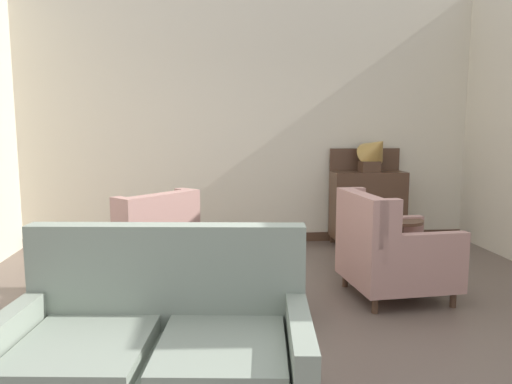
# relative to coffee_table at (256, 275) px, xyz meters

# --- Properties ---
(ground) EXTENTS (8.96, 8.96, 0.00)m
(ground) POSITION_rel_coffee_table_xyz_m (0.19, -0.54, -0.36)
(ground) COLOR brown
(wall_back) EXTENTS (6.20, 0.08, 3.37)m
(wall_back) POSITION_rel_coffee_table_xyz_m (0.19, 2.66, 1.32)
(wall_back) COLOR beige
(wall_back) RESTS_ON ground
(baseboard_back) EXTENTS (6.04, 0.03, 0.12)m
(baseboard_back) POSITION_rel_coffee_table_xyz_m (0.19, 2.61, -0.30)
(baseboard_back) COLOR #4C3323
(baseboard_back) RESTS_ON ground
(coffee_table) EXTENTS (0.81, 0.81, 0.45)m
(coffee_table) POSITION_rel_coffee_table_xyz_m (0.00, 0.00, 0.00)
(coffee_table) COLOR #4C3323
(coffee_table) RESTS_ON ground
(porcelain_vase) EXTENTS (0.20, 0.20, 0.31)m
(porcelain_vase) POSITION_rel_coffee_table_xyz_m (-0.04, -0.03, 0.22)
(porcelain_vase) COLOR brown
(porcelain_vase) RESTS_ON coffee_table
(settee) EXTENTS (1.67, 1.06, 1.02)m
(settee) POSITION_rel_coffee_table_xyz_m (-0.65, -1.38, 0.04)
(settee) COLOR gray
(settee) RESTS_ON ground
(armchair_beside_settee) EXTENTS (1.17, 1.17, 0.96)m
(armchair_beside_settee) POSITION_rel_coffee_table_xyz_m (-1.00, 0.84, 0.05)
(armchair_beside_settee) COLOR tan
(armchair_beside_settee) RESTS_ON ground
(armchair_back_corner) EXTENTS (0.96, 0.93, 0.98)m
(armchair_back_corner) POSITION_rel_coffee_table_xyz_m (1.27, 0.37, 0.05)
(armchair_back_corner) COLOR tan
(armchair_back_corner) RESTS_ON ground
(side_table) EXTENTS (0.44, 0.44, 0.66)m
(side_table) POSITION_rel_coffee_table_xyz_m (1.50, 0.71, 0.03)
(side_table) COLOR #4C3323
(side_table) RESTS_ON ground
(sideboard) EXTENTS (0.96, 0.40, 1.28)m
(sideboard) POSITION_rel_coffee_table_xyz_m (1.73, 2.37, 0.19)
(sideboard) COLOR #4C3323
(sideboard) RESTS_ON ground
(gramophone) EXTENTS (0.50, 0.58, 0.56)m
(gramophone) POSITION_rel_coffee_table_xyz_m (1.78, 2.27, 0.89)
(gramophone) COLOR #4C3323
(gramophone) RESTS_ON sideboard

